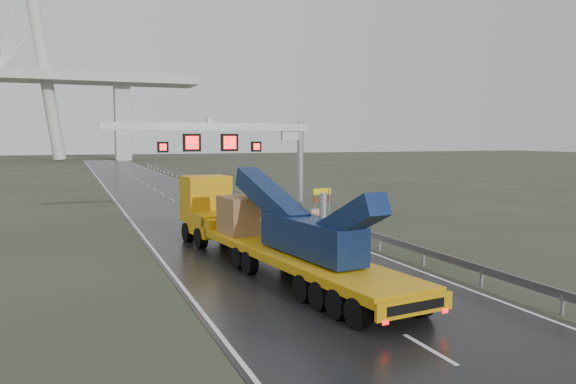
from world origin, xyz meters
name	(u,v)px	position (x,y,z in m)	size (l,w,h in m)	color
ground	(314,283)	(0.00, 0.00, 0.00)	(400.00, 400.00, 0.00)	#2E3122
road	(162,194)	(0.00, 40.00, 0.01)	(11.00, 200.00, 0.02)	black
guardrail	(244,194)	(6.10, 30.00, 0.70)	(0.20, 140.00, 1.40)	gray
sign_gantry	(239,144)	(2.10, 17.99, 5.61)	(14.90, 1.20, 7.42)	beige
heavy_haul_truck	(256,226)	(-1.02, 4.59, 1.78)	(5.12, 19.72, 4.59)	orange
exit_sign_pair	(322,199)	(7.10, 14.49, 1.80)	(1.48, 0.35, 2.57)	gray
striped_barrier	(316,217)	(6.43, 14.00, 0.58)	(0.68, 0.37, 1.15)	red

